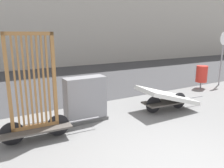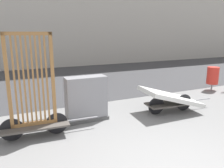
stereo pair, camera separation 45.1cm
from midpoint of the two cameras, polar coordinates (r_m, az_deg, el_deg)
road_strip at (r=10.68m, az=-11.52°, el=1.05°), size 56.00×8.04×0.01m
bike_cart_with_bedframe at (r=4.78m, az=-17.35°, el=-4.60°), size 2.12×0.63×2.22m
bike_cart_with_mattress at (r=6.40m, az=17.11°, el=-3.60°), size 2.26×1.08×0.74m
utility_cabinet at (r=5.58m, az=-4.47°, el=-4.26°), size 1.09×0.46×1.14m
trash_bin at (r=9.41m, az=26.10°, el=1.98°), size 0.44×0.44×0.92m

